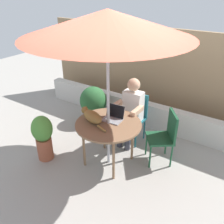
{
  "coord_description": "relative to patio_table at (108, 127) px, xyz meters",
  "views": [
    {
      "loc": [
        1.8,
        -2.61,
        2.64
      ],
      "look_at": [
        0.0,
        0.1,
        0.9
      ],
      "focal_mm": 38.74,
      "sensor_mm": 36.0,
      "label": 1
    }
  ],
  "objects": [
    {
      "name": "patio_umbrella",
      "position": [
        0.0,
        0.0,
        1.51
      ],
      "size": [
        2.24,
        2.24,
        2.37
      ],
      "color": "#B7B7BC",
      "rests_on": "ground"
    },
    {
      "name": "person_seated",
      "position": [
        0.0,
        0.7,
        0.01
      ],
      "size": [
        0.48,
        0.48,
        1.24
      ],
      "color": "white",
      "rests_on": "ground"
    },
    {
      "name": "laptop",
      "position": [
        -0.01,
        0.16,
        0.13
      ],
      "size": [
        0.32,
        0.27,
        0.21
      ],
      "color": "gray",
      "rests_on": "patio_table"
    },
    {
      "name": "potted_plant_near_fence",
      "position": [
        -0.95,
        -0.5,
        -0.23
      ],
      "size": [
        0.34,
        0.34,
        0.8
      ],
      "color": "#9E5138",
      "rests_on": "ground"
    },
    {
      "name": "ground_plane",
      "position": [
        0.0,
        0.0,
        -0.69
      ],
      "size": [
        14.0,
        14.0,
        0.0
      ],
      "primitive_type": "plane",
      "color": "gray"
    },
    {
      "name": "patio_table",
      "position": [
        0.0,
        0.0,
        0.0
      ],
      "size": [
        1.02,
        1.02,
        0.75
      ],
      "color": "brown",
      "rests_on": "ground"
    },
    {
      "name": "planter_wall_low",
      "position": [
        0.0,
        1.44,
        -0.44
      ],
      "size": [
        5.16,
        0.2,
        0.5
      ],
      "primitive_type": "cube",
      "color": "beige",
      "rests_on": "ground"
    },
    {
      "name": "cat",
      "position": [
        -0.25,
        -0.08,
        0.15
      ],
      "size": [
        0.62,
        0.32,
        0.17
      ],
      "color": "olive",
      "rests_on": "patio_table"
    },
    {
      "name": "fence_back",
      "position": [
        0.0,
        2.0,
        0.26
      ],
      "size": [
        5.73,
        0.08,
        1.88
      ],
      "primitive_type": "cube",
      "color": "#937756",
      "rests_on": "ground"
    },
    {
      "name": "chair_occupied",
      "position": [
        0.0,
        0.86,
        -0.16
      ],
      "size": [
        0.4,
        0.4,
        0.9
      ],
      "color": "#1E606B",
      "rests_on": "ground"
    },
    {
      "name": "potted_plant_by_chair",
      "position": [
        -1.03,
        0.95,
        -0.26
      ],
      "size": [
        0.56,
        0.56,
        0.78
      ],
      "color": "#595654",
      "rests_on": "ground"
    },
    {
      "name": "chair_empty",
      "position": [
        0.73,
        0.54,
        -0.16
      ],
      "size": [
        0.56,
        0.56,
        0.9
      ],
      "color": "#194C2D",
      "rests_on": "ground"
    }
  ]
}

